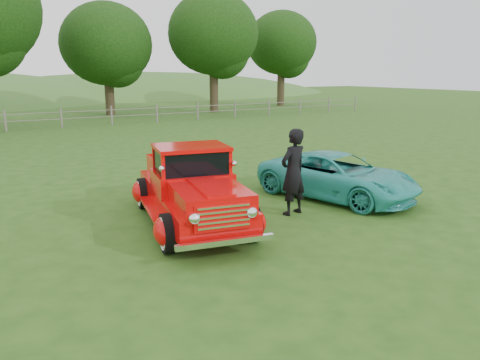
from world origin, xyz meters
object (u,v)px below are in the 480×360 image
tree_far_east (282,43)px  man (293,172)px  tree_mid_east (213,34)px  red_pickup (191,189)px  tree_near_east (106,44)px  teal_sedan (337,176)px

tree_far_east → man: tree_far_east is taller
tree_mid_east → man: (-11.87, -25.71, -5.15)m
red_pickup → tree_near_east: bearing=88.9°
red_pickup → tree_far_east: bearing=62.2°
tree_mid_east → red_pickup: tree_mid_east is taller
tree_mid_east → tree_far_east: bearing=18.4°
red_pickup → teal_sedan: (4.28, -0.07, -0.19)m
tree_near_east → tree_far_east: bearing=3.4°
teal_sedan → man: man is taller
tree_far_east → teal_sedan: 34.35m
red_pickup → teal_sedan: 4.29m
tree_far_east → man: size_ratio=4.33×
tree_far_east → teal_sedan: tree_far_east is taller
tree_near_east → tree_mid_east: size_ratio=0.88×
tree_near_east → teal_sedan: size_ratio=1.92×
tree_near_east → red_pickup: size_ratio=1.59×
tree_near_east → red_pickup: (-6.22, -27.09, -4.45)m
man → tree_mid_east: bearing=-125.5°
tree_mid_east → tree_far_east: tree_mid_east is taller
tree_near_east → tree_far_east: 17.04m
red_pickup → man: bearing=-2.8°
tree_mid_east → teal_sedan: size_ratio=2.18×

